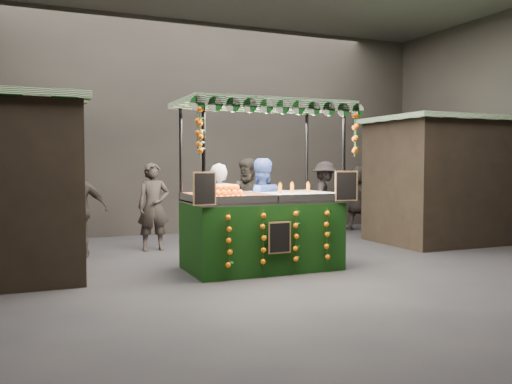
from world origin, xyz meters
name	(u,v)px	position (x,y,z in m)	size (l,w,h in m)	color
ground	(289,270)	(0.00, 0.00, 0.00)	(12.00, 12.00, 0.00)	black
market_hall	(290,49)	(0.00, 0.00, 3.38)	(12.10, 10.10, 5.05)	black
neighbour_stall_right	(445,180)	(4.40, 1.50, 1.31)	(3.00, 2.20, 2.60)	black
juice_stall	(263,218)	(-0.34, 0.24, 0.81)	(2.68, 1.57, 2.59)	black
vendor_grey	(218,213)	(-0.76, 1.15, 0.82)	(0.71, 0.60, 1.65)	slate
vendor_blue	(260,209)	(-0.03, 1.05, 0.87)	(0.93, 0.78, 1.73)	navy
shopper_0	(153,207)	(-1.51, 2.73, 0.83)	(0.61, 0.41, 1.66)	#282220
shopper_1	(249,202)	(0.38, 2.55, 0.88)	(1.07, 1.07, 1.75)	#2C2824
shopper_2	(78,209)	(-2.88, 2.50, 0.84)	(1.04, 0.55, 1.69)	#2C2824
shopper_3	(325,197)	(2.87, 3.84, 0.85)	(1.14, 1.26, 1.70)	#2C2423
shopper_4	(23,210)	(-3.78, 3.55, 0.78)	(0.78, 0.52, 1.56)	#292421
shopper_5	(358,198)	(3.87, 3.93, 0.80)	(1.47, 1.25, 1.60)	#2C2823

